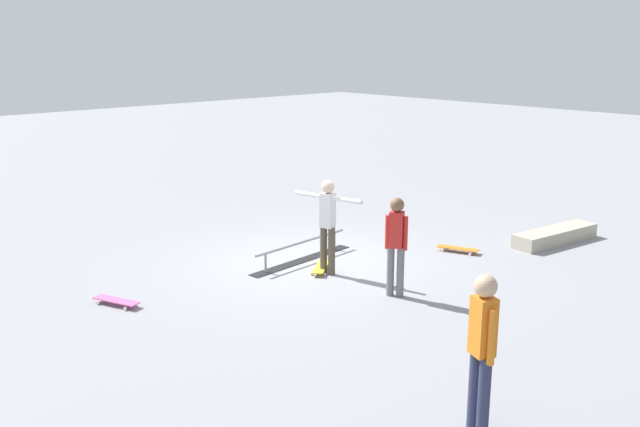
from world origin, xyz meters
TOP-DOWN VIEW (x-y plane):
  - ground_plane at (0.00, 0.00)m, footprint 60.00×60.00m
  - grind_rail at (0.08, -0.29)m, footprint 2.49×0.46m
  - skate_ledge at (-4.48, 2.30)m, footprint 2.15×0.77m
  - skater_main at (0.24, 0.57)m, footprint 0.38×1.34m
  - skateboard_main at (0.20, 0.37)m, footprint 0.76×0.64m
  - bystander_red_shirt at (0.18, 2.09)m, footprint 0.27×0.35m
  - bystander_orange_shirt at (2.56, 5.34)m, footprint 0.27×0.39m
  - loose_skateboard_pink at (3.67, -0.57)m, footprint 0.47×0.82m
  - loose_skateboard_orange at (-2.49, 1.36)m, footprint 0.47×0.82m

SIDE VIEW (x-z plane):
  - ground_plane at x=0.00m, z-range 0.00..0.00m
  - skateboard_main at x=0.20m, z-range 0.03..0.12m
  - loose_skateboard_pink at x=3.67m, z-range 0.03..0.12m
  - loose_skateboard_orange at x=-2.49m, z-range 0.03..0.12m
  - skate_ledge at x=-4.48m, z-range 0.00..0.28m
  - grind_rail at x=0.08m, z-range -0.03..0.36m
  - bystander_red_shirt at x=0.18m, z-range 0.11..1.72m
  - skater_main at x=0.24m, z-range 0.14..1.82m
  - bystander_orange_shirt at x=2.56m, z-range 0.11..1.86m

